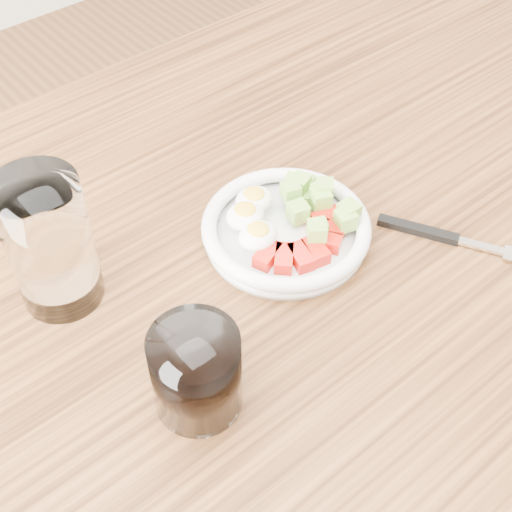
{
  "coord_description": "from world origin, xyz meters",
  "views": [
    {
      "loc": [
        -0.32,
        -0.37,
        1.34
      ],
      "look_at": [
        -0.01,
        0.01,
        0.8
      ],
      "focal_mm": 50.0,
      "sensor_mm": 36.0,
      "label": 1
    }
  ],
  "objects": [
    {
      "name": "bowl",
      "position": [
        0.05,
        0.03,
        0.79
      ],
      "size": [
        0.19,
        0.19,
        0.05
      ],
      "color": "white",
      "rests_on": "dining_table"
    },
    {
      "name": "water_glass",
      "position": [
        -0.18,
        0.12,
        0.84
      ],
      "size": [
        0.08,
        0.08,
        0.15
      ],
      "primitive_type": "cylinder",
      "color": "white",
      "rests_on": "dining_table"
    },
    {
      "name": "dining_table",
      "position": [
        0.0,
        0.0,
        0.67
      ],
      "size": [
        1.5,
        0.9,
        0.77
      ],
      "color": "brown",
      "rests_on": "ground"
    },
    {
      "name": "coffee_glass",
      "position": [
        -0.15,
        -0.07,
        0.81
      ],
      "size": [
        0.08,
        0.08,
        0.09
      ],
      "color": "white",
      "rests_on": "dining_table"
    },
    {
      "name": "fork",
      "position": [
        0.18,
        -0.08,
        0.77
      ],
      "size": [
        0.11,
        0.17,
        0.01
      ],
      "color": "black",
      "rests_on": "dining_table"
    }
  ]
}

